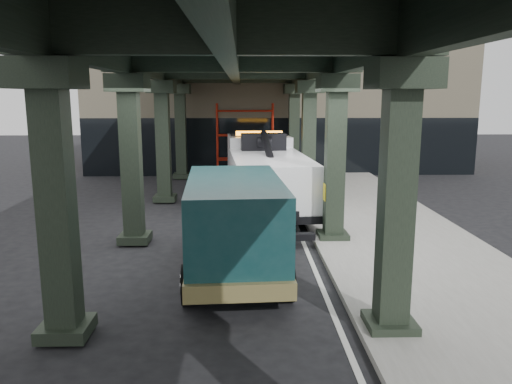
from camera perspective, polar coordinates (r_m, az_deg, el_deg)
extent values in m
plane|color=black|center=(13.35, -0.89, -8.25)|extent=(90.00, 90.00, 0.00)
cube|color=gray|center=(15.93, 15.50, -5.19)|extent=(5.00, 40.00, 0.15)
cube|color=silver|center=(15.37, 5.41, -5.69)|extent=(0.12, 38.00, 0.01)
cube|color=black|center=(9.23, 15.73, -1.27)|extent=(0.55, 0.55, 5.00)
cube|color=black|center=(9.05, 16.48, 12.80)|extent=(1.10, 1.10, 0.50)
cube|color=black|center=(9.97, 15.03, -14.43)|extent=(0.90, 0.90, 0.24)
cube|color=black|center=(14.99, 9.00, 3.56)|extent=(0.55, 0.55, 5.00)
cube|color=black|center=(14.87, 9.26, 12.19)|extent=(1.10, 1.10, 0.50)
cube|color=black|center=(15.45, 8.75, -5.01)|extent=(0.90, 0.90, 0.24)
cube|color=black|center=(20.88, 6.02, 5.68)|extent=(0.55, 0.55, 5.00)
cube|color=black|center=(20.80, 6.14, 11.86)|extent=(1.10, 1.10, 0.50)
cube|color=black|center=(21.21, 5.89, -0.57)|extent=(0.90, 0.90, 0.24)
cube|color=black|center=(26.82, 4.34, 6.85)|extent=(0.55, 0.55, 5.00)
cube|color=black|center=(26.76, 4.41, 11.66)|extent=(1.10, 1.10, 0.50)
cube|color=black|center=(27.08, 4.27, 1.95)|extent=(0.90, 0.90, 0.24)
cube|color=black|center=(9.40, -21.83, -1.44)|extent=(0.55, 0.55, 5.00)
cube|color=black|center=(9.22, -22.84, 12.36)|extent=(1.10, 1.10, 0.50)
cube|color=black|center=(10.12, -20.88, -14.38)|extent=(0.90, 0.90, 0.24)
cube|color=black|center=(15.09, -14.05, 3.42)|extent=(0.55, 0.55, 5.00)
cube|color=black|center=(14.98, -14.46, 11.98)|extent=(1.10, 1.10, 0.50)
cube|color=black|center=(15.55, -13.66, -5.09)|extent=(0.90, 0.90, 0.24)
cube|color=black|center=(20.95, -10.56, 5.57)|extent=(0.55, 0.55, 5.00)
cube|color=black|center=(20.87, -10.77, 11.73)|extent=(1.10, 1.10, 0.50)
cube|color=black|center=(21.29, -10.34, -0.66)|extent=(0.90, 0.90, 0.24)
cube|color=black|center=(26.88, -8.58, 6.77)|extent=(0.55, 0.55, 5.00)
cube|color=black|center=(26.82, -8.72, 11.57)|extent=(1.10, 1.10, 0.50)
cube|color=black|center=(27.14, -8.44, 1.88)|extent=(0.90, 0.90, 0.24)
cube|color=black|center=(14.91, 9.36, 15.26)|extent=(0.35, 32.00, 1.10)
cube|color=black|center=(15.02, -14.61, 15.03)|extent=(0.35, 32.00, 1.10)
cube|color=black|center=(14.66, -2.67, 15.46)|extent=(0.35, 32.00, 1.10)
cube|color=black|center=(14.73, -2.70, 18.18)|extent=(7.40, 32.00, 0.30)
cube|color=#C6B793|center=(32.69, 2.23, 10.23)|extent=(22.00, 10.00, 8.00)
cylinder|color=#AE1E0D|center=(27.65, -4.40, 5.93)|extent=(0.08, 0.08, 4.00)
cylinder|color=#AE1E0D|center=(26.85, -4.48, 5.79)|extent=(0.08, 0.08, 4.00)
cylinder|color=#AE1E0D|center=(27.66, 1.85, 5.96)|extent=(0.08, 0.08, 4.00)
cylinder|color=#AE1E0D|center=(26.87, 1.96, 5.82)|extent=(0.08, 0.08, 4.00)
cylinder|color=#AE1E0D|center=(27.72, -1.26, 3.90)|extent=(3.00, 0.08, 0.08)
cylinder|color=#AE1E0D|center=(27.59, -1.27, 6.58)|extent=(3.00, 0.08, 0.08)
cylinder|color=#AE1E0D|center=(27.52, -1.28, 9.28)|extent=(3.00, 0.08, 0.08)
cube|color=black|center=(19.24, 1.14, 0.09)|extent=(1.67, 8.34, 0.28)
cube|color=white|center=(21.86, 0.30, 3.89)|extent=(2.77, 2.82, 1.99)
cube|color=white|center=(23.08, 0.01, 2.88)|extent=(2.64, 0.95, 0.99)
cube|color=black|center=(22.07, 0.23, 5.40)|extent=(2.52, 1.60, 0.94)
cube|color=white|center=(17.87, 1.62, 1.59)|extent=(3.02, 5.69, 1.55)
cube|color=orange|center=(21.53, 0.36, 6.74)|extent=(2.01, 0.44, 0.18)
cube|color=black|center=(19.91, 0.85, 5.76)|extent=(1.81, 0.78, 0.66)
cylinder|color=black|center=(17.97, 1.55, 4.32)|extent=(0.53, 3.87, 1.48)
cube|color=black|center=(15.37, 2.89, -4.17)|extent=(0.44, 1.57, 0.20)
cube|color=black|center=(14.65, 3.33, -5.16)|extent=(1.78, 0.40, 0.20)
cylinder|color=black|center=(22.26, -2.90, 1.13)|extent=(0.47, 1.24, 1.22)
cylinder|color=silver|center=(22.26, -2.90, 1.13)|extent=(0.48, 0.70, 0.67)
cylinder|color=black|center=(22.50, 3.29, 1.23)|extent=(0.47, 1.24, 1.22)
cylinder|color=silver|center=(22.50, 3.29, 1.23)|extent=(0.48, 0.70, 0.67)
cylinder|color=black|center=(18.68, -2.39, -0.76)|extent=(0.47, 1.24, 1.22)
cylinder|color=silver|center=(18.68, -2.39, -0.76)|extent=(0.48, 0.70, 0.67)
cylinder|color=black|center=(18.97, 4.96, -0.61)|extent=(0.47, 1.24, 1.22)
cylinder|color=silver|center=(18.97, 4.96, -0.61)|extent=(0.48, 0.70, 0.67)
cylinder|color=black|center=(17.28, -2.13, -1.72)|extent=(0.47, 1.24, 1.22)
cylinder|color=silver|center=(17.28, -2.13, -1.72)|extent=(0.48, 0.70, 0.67)
cylinder|color=black|center=(17.59, 5.80, -1.54)|extent=(0.47, 1.24, 1.22)
cylinder|color=silver|center=(17.59, 5.80, -1.54)|extent=(0.48, 0.70, 0.67)
cube|color=#10373A|center=(14.97, -2.91, -2.18)|extent=(2.21, 1.27, 0.94)
cube|color=#10373A|center=(12.07, -2.46, -3.33)|extent=(2.47, 4.84, 2.05)
cube|color=olive|center=(12.70, -2.51, -6.54)|extent=(2.58, 6.00, 0.37)
cube|color=black|center=(14.39, -2.89, 0.70)|extent=(2.07, 0.57, 0.87)
cube|color=black|center=(12.26, -2.55, -0.59)|extent=(2.45, 3.90, 0.58)
cube|color=silver|center=(15.61, -2.97, -3.22)|extent=(2.10, 0.24, 0.31)
cylinder|color=black|center=(15.06, -6.89, -4.35)|extent=(0.34, 0.90, 0.88)
cylinder|color=silver|center=(15.06, -6.89, -4.35)|extent=(0.36, 0.50, 0.48)
cylinder|color=black|center=(15.12, 1.10, -4.20)|extent=(0.34, 0.90, 0.88)
cylinder|color=silver|center=(15.12, 1.10, -4.20)|extent=(0.36, 0.50, 0.48)
cylinder|color=black|center=(10.87, -7.70, -10.46)|extent=(0.34, 0.90, 0.88)
cylinder|color=silver|center=(10.87, -7.70, -10.46)|extent=(0.36, 0.50, 0.48)
cylinder|color=black|center=(10.96, 3.51, -10.19)|extent=(0.34, 0.90, 0.88)
cylinder|color=silver|center=(10.96, 3.51, -10.19)|extent=(0.36, 0.50, 0.48)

